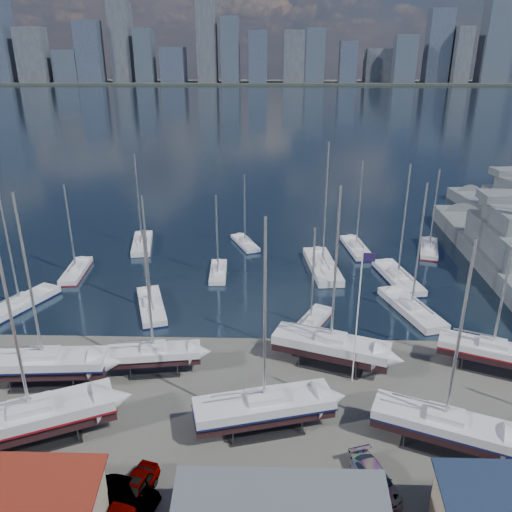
{
  "coord_description": "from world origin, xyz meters",
  "views": [
    {
      "loc": [
        -0.84,
        -45.33,
        27.26
      ],
      "look_at": [
        -2.3,
        8.0,
        6.11
      ],
      "focal_mm": 35.0,
      "sensor_mm": 36.0,
      "label": 1
    }
  ],
  "objects_px": {
    "sailboat_cradle_0": "(44,363)",
    "car_a": "(134,489)",
    "naval_ship_east": "(503,257)",
    "flagpole": "(359,308)",
    "naval_ship_west": "(510,216)"
  },
  "relations": [
    {
      "from": "naval_ship_west",
      "to": "car_a",
      "type": "height_order",
      "value": "naval_ship_west"
    },
    {
      "from": "naval_ship_west",
      "to": "flagpole",
      "type": "relative_size",
      "value": 3.07
    },
    {
      "from": "naval_ship_west",
      "to": "car_a",
      "type": "distance_m",
      "value": 78.42
    },
    {
      "from": "sailboat_cradle_0",
      "to": "naval_ship_east",
      "type": "relative_size",
      "value": 0.38
    },
    {
      "from": "sailboat_cradle_0",
      "to": "car_a",
      "type": "relative_size",
      "value": 3.89
    },
    {
      "from": "sailboat_cradle_0",
      "to": "flagpole",
      "type": "height_order",
      "value": "sailboat_cradle_0"
    },
    {
      "from": "naval_ship_east",
      "to": "sailboat_cradle_0",
      "type": "bearing_deg",
      "value": 120.9
    },
    {
      "from": "naval_ship_east",
      "to": "flagpole",
      "type": "distance_m",
      "value": 36.99
    },
    {
      "from": "naval_ship_east",
      "to": "car_a",
      "type": "xyz_separation_m",
      "value": [
        -41.24,
        -40.3,
        -0.89
      ]
    },
    {
      "from": "sailboat_cradle_0",
      "to": "naval_ship_west",
      "type": "distance_m",
      "value": 77.97
    },
    {
      "from": "naval_ship_east",
      "to": "flagpole",
      "type": "bearing_deg",
      "value": 140.09
    },
    {
      "from": "naval_ship_west",
      "to": "car_a",
      "type": "xyz_separation_m",
      "value": [
        -50.73,
        -59.79,
        -0.89
      ]
    },
    {
      "from": "sailboat_cradle_0",
      "to": "car_a",
      "type": "bearing_deg",
      "value": -51.79
    },
    {
      "from": "sailboat_cradle_0",
      "to": "naval_ship_east",
      "type": "height_order",
      "value": "sailboat_cradle_0"
    },
    {
      "from": "sailboat_cradle_0",
      "to": "naval_ship_west",
      "type": "bearing_deg",
      "value": 33.67
    }
  ]
}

